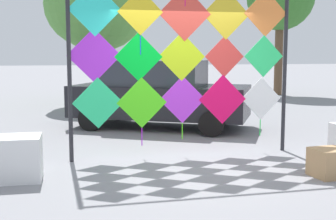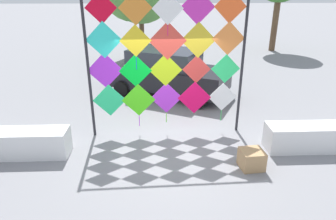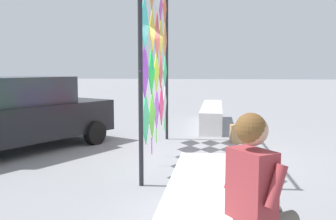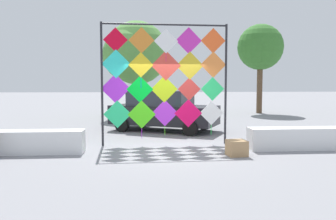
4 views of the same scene
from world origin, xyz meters
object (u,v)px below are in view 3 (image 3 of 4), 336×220
at_px(kite_display_rack, 157,50).
at_px(seated_vendor, 261,194).
at_px(parked_car, 16,114).
at_px(cardboard_box_large, 240,134).

relative_size(kite_display_rack, seated_vendor, 2.65).
xyz_separation_m(seated_vendor, parked_car, (4.80, 4.66, -0.05)).
bearing_deg(kite_display_rack, cardboard_box_large, -44.76).
relative_size(kite_display_rack, cardboard_box_large, 8.08).
distance_m(parked_car, cardboard_box_large, 5.20).
height_order(seated_vendor, cardboard_box_large, seated_vendor).
relative_size(kite_display_rack, parked_car, 0.87).
bearing_deg(kite_display_rack, seated_vendor, -161.62).
distance_m(seated_vendor, cardboard_box_large, 6.46).
height_order(parked_car, cardboard_box_large, parked_car).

